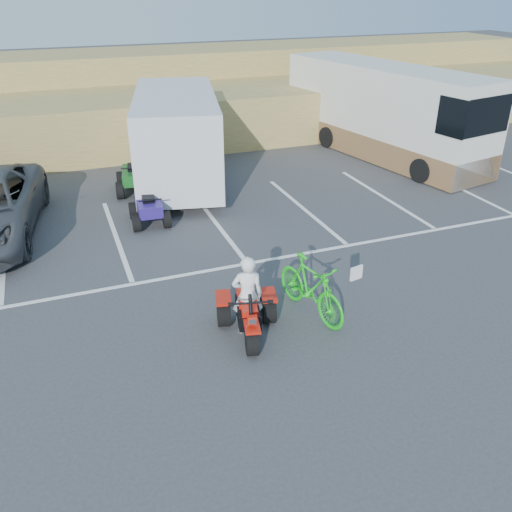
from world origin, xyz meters
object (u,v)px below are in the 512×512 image
object	(u,v)px
rv_motorhome	(382,118)
quad_atv_green	(136,192)
green_dirt_bike	(311,288)
quad_atv_blue	(150,223)
red_trike_atv	(249,335)
cargo_trailer	(177,136)
rider	(247,295)

from	to	relation	value
rv_motorhome	quad_atv_green	world-z (taller)	rv_motorhome
green_dirt_bike	quad_atv_blue	distance (m)	6.05
red_trike_atv	cargo_trailer	xyz separation A→B (m)	(0.84, 8.81, 1.54)
quad_atv_blue	rv_motorhome	bearing A→B (deg)	23.51
red_trike_atv	cargo_trailer	size ratio (longest dim) A/B	0.24
quad_atv_blue	rider	bearing A→B (deg)	-78.77
rider	cargo_trailer	world-z (taller)	cargo_trailer
quad_atv_blue	green_dirt_bike	bearing A→B (deg)	-65.57
red_trike_atv	rider	bearing A→B (deg)	90.00
quad_atv_green	cargo_trailer	bearing A→B (deg)	22.13
green_dirt_bike	cargo_trailer	xyz separation A→B (m)	(-0.57, 8.54, 0.94)
quad_atv_blue	red_trike_atv	bearing A→B (deg)	-79.29
cargo_trailer	quad_atv_green	distance (m)	2.18
quad_atv_blue	cargo_trailer	bearing A→B (deg)	65.63
quad_atv_blue	quad_atv_green	xyz separation A→B (m)	(0.05, 2.56, 0.00)
green_dirt_bike	quad_atv_green	bearing A→B (deg)	92.54
rider	quad_atv_green	world-z (taller)	rider
rider	rv_motorhome	xyz separation A→B (m)	(8.66, 9.13, 0.58)
red_trike_atv	rider	xyz separation A→B (m)	(0.04, 0.15, 0.80)
red_trike_atv	cargo_trailer	world-z (taller)	cargo_trailer
rider	quad_atv_green	size ratio (longest dim) A/B	1.05
cargo_trailer	quad_atv_green	bearing A→B (deg)	-154.28
rider	red_trike_atv	bearing A→B (deg)	90.00
green_dirt_bike	rv_motorhome	distance (m)	11.61
red_trike_atv	rider	world-z (taller)	rider
red_trike_atv	quad_atv_green	world-z (taller)	red_trike_atv
green_dirt_bike	quad_atv_blue	xyz separation A→B (m)	(-2.12, 5.63, -0.60)
green_dirt_bike	quad_atv_green	xyz separation A→B (m)	(-2.08, 8.19, -0.60)
cargo_trailer	quad_atv_blue	distance (m)	3.64
rv_motorhome	quad_atv_green	bearing A→B (deg)	173.83
red_trike_atv	green_dirt_bike	xyz separation A→B (m)	(1.41, 0.27, 0.60)
rider	cargo_trailer	xyz separation A→B (m)	(0.80, 8.66, 0.74)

